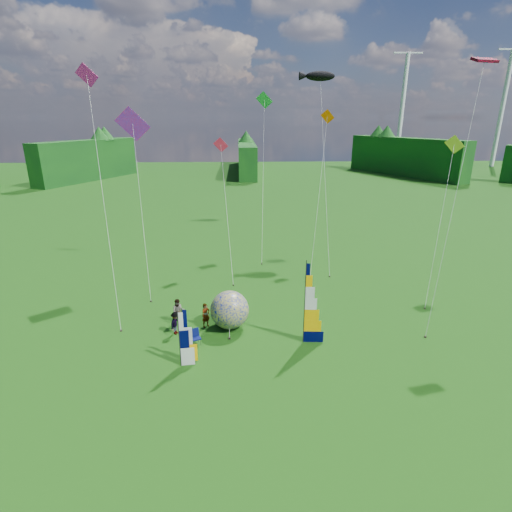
{
  "coord_description": "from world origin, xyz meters",
  "views": [
    {
      "loc": [
        -1.91,
        -17.98,
        13.14
      ],
      "look_at": [
        -1.0,
        4.0,
        5.5
      ],
      "focal_mm": 28.0,
      "sensor_mm": 36.0,
      "label": 1
    }
  ],
  "objects_px": {
    "side_banner_far": "(179,340)",
    "kite_whale": "(325,160)",
    "feather_banner_main": "(305,304)",
    "spectator_b": "(178,311)",
    "camp_chair": "(196,337)",
    "spectator_c": "(176,323)",
    "bol_inflatable": "(230,310)",
    "spectator_a": "(206,315)",
    "spectator_d": "(222,310)",
    "side_banner_left": "(184,336)"
  },
  "relations": [
    {
      "from": "spectator_b",
      "to": "kite_whale",
      "type": "distance_m",
      "value": 20.35
    },
    {
      "from": "spectator_c",
      "to": "bol_inflatable",
      "type": "bearing_deg",
      "value": -56.03
    },
    {
      "from": "side_banner_left",
      "to": "camp_chair",
      "type": "bearing_deg",
      "value": 70.59
    },
    {
      "from": "spectator_b",
      "to": "spectator_c",
      "type": "relative_size",
      "value": 1.14
    },
    {
      "from": "feather_banner_main",
      "to": "spectator_a",
      "type": "xyz_separation_m",
      "value": [
        -6.14,
        2.22,
        -1.77
      ]
    },
    {
      "from": "side_banner_left",
      "to": "spectator_c",
      "type": "relative_size",
      "value": 2.14
    },
    {
      "from": "feather_banner_main",
      "to": "spectator_c",
      "type": "xyz_separation_m",
      "value": [
        -7.99,
        1.35,
        -1.83
      ]
    },
    {
      "from": "side_banner_left",
      "to": "spectator_c",
      "type": "xyz_separation_m",
      "value": [
        -0.96,
        3.16,
        -0.87
      ]
    },
    {
      "from": "side_banner_far",
      "to": "side_banner_left",
      "type": "bearing_deg",
      "value": 59.51
    },
    {
      "from": "feather_banner_main",
      "to": "side_banner_left",
      "type": "height_order",
      "value": "feather_banner_main"
    },
    {
      "from": "spectator_c",
      "to": "side_banner_far",
      "type": "bearing_deg",
      "value": -145.18
    },
    {
      "from": "feather_banner_main",
      "to": "kite_whale",
      "type": "bearing_deg",
      "value": 78.86
    },
    {
      "from": "bol_inflatable",
      "to": "spectator_a",
      "type": "xyz_separation_m",
      "value": [
        -1.58,
        0.15,
        -0.44
      ]
    },
    {
      "from": "side_banner_far",
      "to": "spectator_d",
      "type": "bearing_deg",
      "value": 59.74
    },
    {
      "from": "spectator_a",
      "to": "spectator_c",
      "type": "relative_size",
      "value": 1.08
    },
    {
      "from": "spectator_b",
      "to": "camp_chair",
      "type": "distance_m",
      "value": 3.12
    },
    {
      "from": "spectator_c",
      "to": "camp_chair",
      "type": "height_order",
      "value": "spectator_c"
    },
    {
      "from": "side_banner_far",
      "to": "kite_whale",
      "type": "height_order",
      "value": "kite_whale"
    },
    {
      "from": "spectator_a",
      "to": "spectator_b",
      "type": "relative_size",
      "value": 0.95
    },
    {
      "from": "spectator_b",
      "to": "kite_whale",
      "type": "relative_size",
      "value": 0.09
    },
    {
      "from": "spectator_a",
      "to": "spectator_c",
      "type": "bearing_deg",
      "value": 167.14
    },
    {
      "from": "spectator_b",
      "to": "spectator_d",
      "type": "xyz_separation_m",
      "value": [
        2.92,
        -0.05,
        0.05
      ]
    },
    {
      "from": "spectator_b",
      "to": "spectator_d",
      "type": "height_order",
      "value": "spectator_d"
    },
    {
      "from": "bol_inflatable",
      "to": "camp_chair",
      "type": "xyz_separation_m",
      "value": [
        -2.02,
        -2.05,
        -0.77
      ]
    },
    {
      "from": "spectator_b",
      "to": "spectator_d",
      "type": "bearing_deg",
      "value": -8.09
    },
    {
      "from": "feather_banner_main",
      "to": "spectator_c",
      "type": "distance_m",
      "value": 8.31
    },
    {
      "from": "side_banner_far",
      "to": "spectator_b",
      "type": "distance_m",
      "value": 5.09
    },
    {
      "from": "spectator_d",
      "to": "camp_chair",
      "type": "bearing_deg",
      "value": 71.02
    },
    {
      "from": "feather_banner_main",
      "to": "camp_chair",
      "type": "xyz_separation_m",
      "value": [
        -6.57,
        0.01,
        -2.11
      ]
    },
    {
      "from": "side_banner_left",
      "to": "spectator_a",
      "type": "bearing_deg",
      "value": 72.21
    },
    {
      "from": "side_banner_left",
      "to": "camp_chair",
      "type": "xyz_separation_m",
      "value": [
        0.46,
        1.82,
        -1.14
      ]
    },
    {
      "from": "spectator_b",
      "to": "side_banner_far",
      "type": "bearing_deg",
      "value": -87.88
    },
    {
      "from": "side_banner_far",
      "to": "spectator_b",
      "type": "relative_size",
      "value": 1.9
    },
    {
      "from": "side_banner_left",
      "to": "side_banner_far",
      "type": "xyz_separation_m",
      "value": [
        -0.17,
        -0.4,
        0.02
      ]
    },
    {
      "from": "side_banner_left",
      "to": "spectator_d",
      "type": "height_order",
      "value": "side_banner_left"
    },
    {
      "from": "feather_banner_main",
      "to": "camp_chair",
      "type": "relative_size",
      "value": 5.27
    },
    {
      "from": "side_banner_far",
      "to": "camp_chair",
      "type": "bearing_deg",
      "value": 67.18
    },
    {
      "from": "spectator_c",
      "to": "spectator_d",
      "type": "distance_m",
      "value": 3.21
    },
    {
      "from": "bol_inflatable",
      "to": "kite_whale",
      "type": "distance_m",
      "value": 18.82
    },
    {
      "from": "side_banner_far",
      "to": "kite_whale",
      "type": "distance_m",
      "value": 23.32
    },
    {
      "from": "spectator_c",
      "to": "kite_whale",
      "type": "bearing_deg",
      "value": -16.6
    },
    {
      "from": "bol_inflatable",
      "to": "spectator_d",
      "type": "distance_m",
      "value": 0.9
    },
    {
      "from": "feather_banner_main",
      "to": "kite_whale",
      "type": "height_order",
      "value": "kite_whale"
    },
    {
      "from": "spectator_d",
      "to": "camp_chair",
      "type": "distance_m",
      "value": 3.11
    },
    {
      "from": "spectator_c",
      "to": "camp_chair",
      "type": "bearing_deg",
      "value": -111.05
    },
    {
      "from": "bol_inflatable",
      "to": "spectator_c",
      "type": "relative_size",
      "value": 1.66
    },
    {
      "from": "spectator_b",
      "to": "spectator_c",
      "type": "height_order",
      "value": "spectator_b"
    },
    {
      "from": "feather_banner_main",
      "to": "side_banner_far",
      "type": "xyz_separation_m",
      "value": [
        -7.2,
        -2.2,
        -0.94
      ]
    },
    {
      "from": "spectator_b",
      "to": "kite_whale",
      "type": "xyz_separation_m",
      "value": [
        12.27,
        13.8,
        8.53
      ]
    },
    {
      "from": "spectator_c",
      "to": "camp_chair",
      "type": "relative_size",
      "value": 1.55
    }
  ]
}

